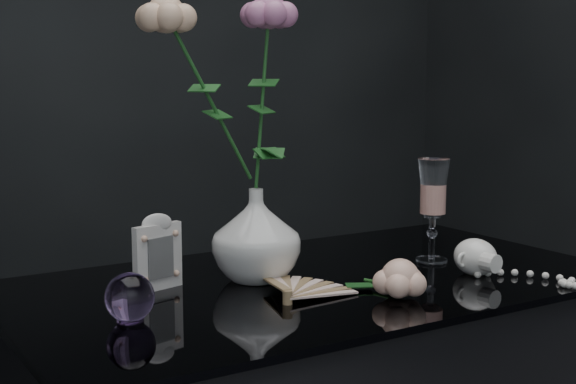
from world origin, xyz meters
TOP-DOWN VIEW (x-y plane):
  - vase at (-0.09, 0.10)m, footprint 0.20×0.20m
  - wine_glass at (0.26, 0.04)m, footprint 0.07×0.07m
  - picture_frame at (-0.26, 0.13)m, footprint 0.11×0.09m
  - paperweight at (-0.36, -0.01)m, footprint 0.09×0.09m
  - paper_fan at (-0.12, -0.05)m, footprint 0.31×0.28m
  - loose_rose at (0.04, -0.12)m, footprint 0.16×0.20m
  - pearl_jar at (0.26, -0.07)m, footprint 0.25×0.26m
  - roses at (-0.14, 0.10)m, footprint 0.27×0.11m

SIDE VIEW (x-z plane):
  - paper_fan at x=-0.12m, z-range 0.76..0.79m
  - loose_rose at x=0.04m, z-range 0.76..0.83m
  - pearl_jar at x=0.26m, z-range 0.76..0.83m
  - paperweight at x=-0.36m, z-range 0.76..0.83m
  - picture_frame at x=-0.26m, z-range 0.76..0.89m
  - vase at x=-0.09m, z-range 0.76..0.92m
  - wine_glass at x=0.26m, z-range 0.76..0.96m
  - roses at x=-0.14m, z-range 0.92..1.29m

